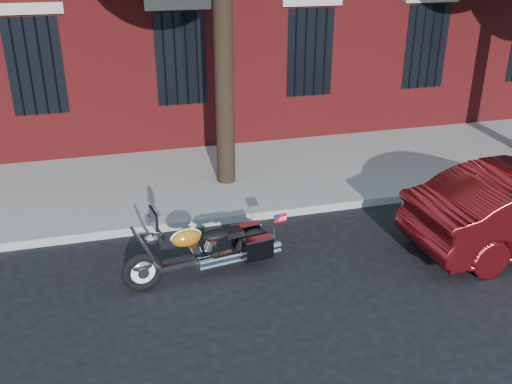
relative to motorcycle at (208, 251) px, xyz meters
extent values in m
plane|color=black|center=(0.47, 0.25, -0.42)|extent=(120.00, 120.00, 0.00)
cube|color=gray|center=(0.47, 1.63, -0.34)|extent=(40.00, 0.16, 0.15)
cube|color=gray|center=(0.47, 3.51, -0.34)|extent=(40.00, 3.60, 0.15)
cube|color=black|center=(0.47, 5.36, 1.78)|extent=(1.10, 0.14, 2.00)
cube|color=#B2A893|center=(0.47, 5.33, 2.93)|extent=(1.40, 0.20, 0.22)
cylinder|color=black|center=(0.47, 5.28, 1.78)|extent=(0.04, 0.04, 2.00)
cylinder|color=black|center=(0.97, 3.15, 2.08)|extent=(0.36, 0.36, 5.00)
torus|color=black|center=(-0.97, -0.15, -0.11)|extent=(0.62, 0.23, 0.61)
torus|color=black|center=(0.73, 0.12, -0.11)|extent=(0.62, 0.23, 0.61)
cylinder|color=white|center=(-0.97, -0.15, -0.11)|extent=(0.46, 0.13, 0.45)
cylinder|color=white|center=(0.73, 0.12, -0.11)|extent=(0.46, 0.13, 0.45)
ellipsoid|color=white|center=(-0.97, -0.15, -0.02)|extent=(0.33, 0.16, 0.17)
ellipsoid|color=#C77516|center=(0.73, 0.12, 0.00)|extent=(0.33, 0.18, 0.17)
cube|color=white|center=(-0.12, -0.01, -0.13)|extent=(1.36, 0.30, 0.07)
cylinder|color=white|center=(-0.08, -0.01, -0.14)|extent=(0.31, 0.21, 0.29)
cylinder|color=white|center=(0.40, -0.10, -0.13)|extent=(1.13, 0.26, 0.08)
ellipsoid|color=#C77516|center=(-0.32, -0.05, 0.29)|extent=(0.48, 0.33, 0.26)
ellipsoid|color=black|center=(0.13, 0.03, 0.24)|extent=(0.47, 0.33, 0.14)
cube|color=black|center=(0.66, 0.35, -0.01)|extent=(0.45, 0.21, 0.34)
cube|color=black|center=(0.74, -0.12, -0.01)|extent=(0.45, 0.21, 0.34)
cylinder|color=white|center=(-0.72, -0.11, 0.55)|extent=(0.14, 0.70, 0.03)
sphere|color=white|center=(-0.81, -0.12, 0.38)|extent=(0.21, 0.21, 0.18)
cube|color=black|center=(-0.76, -0.12, 0.69)|extent=(0.09, 0.36, 0.25)
cube|color=red|center=(1.07, -0.10, 0.45)|extent=(0.20, 0.04, 0.13)
camera|label=1|loc=(-1.24, -7.22, 4.19)|focal=40.00mm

